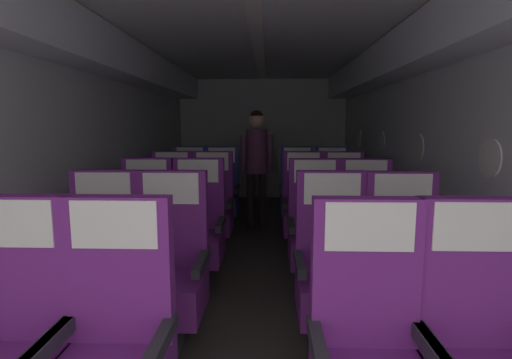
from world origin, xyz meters
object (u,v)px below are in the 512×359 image
Objects in this scene: seat_b_left_aisle at (170,273)px; seat_d_right_aisle at (344,210)px; seat_d_left_window at (171,210)px; seat_a_left_aisle at (111,358)px; seat_d_left_aisle at (212,210)px; seat_e_left_window at (189,194)px; seat_e_right_window at (297,195)px; seat_b_left_window at (101,271)px; seat_e_left_aisle at (221,195)px; seat_c_left_aisle at (197,232)px; seat_c_right_window at (315,234)px; flight_attendant at (257,156)px; seat_c_right_aisle at (366,234)px; seat_e_right_aisle at (332,195)px; seat_a_left_window at (6,355)px; seat_b_right_aisle at (404,276)px; seat_b_right_window at (332,274)px; seat_d_right_window at (303,210)px; seat_c_left_window at (145,232)px.

seat_b_left_aisle is 2.35m from seat_d_right_aisle.
seat_d_left_window is at bearing 103.78° from seat_b_left_aisle.
seat_a_left_aisle is 1.00× the size of seat_d_left_aisle.
seat_b_left_aisle is at bearing -81.02° from seat_e_left_window.
seat_d_left_aisle and seat_e_left_window have the same top height.
seat_e_right_window is (1.01, 3.69, 0.00)m from seat_a_left_aisle.
seat_b_left_window is (-0.44, 0.92, 0.00)m from seat_a_left_aisle.
seat_e_left_aisle is (-0.01, 0.91, 0.00)m from seat_d_left_aisle.
seat_c_right_window is at bearing -0.67° from seat_c_left_aisle.
flight_attendant reaches higher than seat_d_left_aisle.
seat_a_left_aisle and seat_e_right_window have the same top height.
seat_c_right_aisle and seat_e_right_aisle have the same top height.
seat_b_left_aisle is 2.97m from flight_attendant.
seat_a_left_window is 1.00× the size of seat_d_left_aisle.
seat_b_right_aisle and seat_c_right_window have the same top height.
seat_c_right_aisle is (1.47, 0.94, 0.00)m from seat_b_left_aisle.
seat_b_right_aisle is at bearing -2.23° from seat_b_right_window.
seat_c_right_aisle is at bearing 25.90° from seat_b_left_window.
seat_b_left_window is at bearing 179.64° from seat_b_right_aisle.
seat_a_left_window is at bearing 56.41° from flight_attendant.
seat_b_right_window is 1.38m from seat_c_left_aisle.
seat_e_right_window is (-0.02, 2.76, 0.00)m from seat_b_right_window.
seat_d_right_window is (-0.46, 1.86, 0.00)m from seat_b_right_aisle.
seat_e_left_aisle is at bearing -3.36° from seat_e_left_window.
seat_e_left_window is at bearing 124.35° from seat_b_right_aisle.
flight_attendant reaches higher than seat_b_left_aisle.
seat_a_left_window is at bearing -124.49° from seat_d_right_aisle.
seat_c_left_window is (-0.01, 1.84, 0.00)m from seat_a_left_window.
seat_a_left_aisle is at bearing -64.53° from seat_b_left_window.
seat_e_right_window is at bearing 61.40° from seat_c_left_aisle.
seat_a_left_window and seat_b_left_window have the same top height.
seat_d_right_aisle is at bearing 0.49° from seat_d_left_window.
seat_d_left_window is 1.48m from flight_attendant.
seat_d_right_window is (1.45, 2.76, 0.00)m from seat_a_left_window.
seat_b_right_aisle is 0.44m from seat_b_right_window.
seat_e_left_aisle is at bearing 83.23° from seat_a_left_window.
seat_c_right_window is at bearing -0.42° from seat_c_left_window.
seat_d_left_aisle is (-1.02, 1.83, 0.00)m from seat_b_right_window.
seat_a_left_window is at bearing -96.77° from seat_e_left_aisle.
seat_a_left_aisle and seat_b_left_aisle have the same top height.
seat_c_right_window is at bearing 51.32° from seat_a_left_window.
seat_d_right_window is at bearing 0.83° from seat_d_left_window.
seat_c_left_window is at bearing -90.13° from seat_d_left_window.
seat_b_right_aisle is at bearing -43.82° from seat_d_left_window.
seat_b_left_aisle is 1.85m from seat_d_left_aisle.
seat_b_right_aisle and seat_e_right_window have the same top height.
seat_a_left_aisle and seat_d_right_aisle have the same top height.
seat_e_left_aisle is 1.00× the size of seat_e_right_window.
seat_b_left_aisle is 1.03m from seat_b_right_window.
seat_b_right_aisle is at bearing 31.60° from seat_a_left_aisle.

